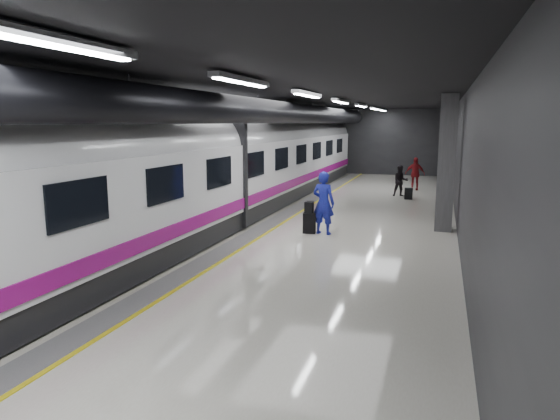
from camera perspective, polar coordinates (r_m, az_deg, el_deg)
The scene contains 9 objects.
ground at distance 16.31m, azimuth 1.88°, elevation -2.72°, with size 40.00×40.00×0.00m, color silver.
platform_hall at distance 16.91m, azimuth 1.91°, elevation 9.81°, with size 10.02×40.02×4.51m.
train at distance 17.16m, azimuth -8.59°, elevation 4.80°, with size 3.05×38.00×4.05m.
traveler_main at distance 16.16m, azimuth 5.00°, elevation 0.81°, with size 0.74×0.49×2.04m, color #1930C0.
suitcase_main at distance 16.33m, azimuth 3.38°, elevation -1.51°, with size 0.41×0.26×0.67m, color black.
shoulder_bag at distance 16.20m, azimuth 3.32°, elevation 0.26°, with size 0.27×0.15×0.36m, color black.
traveler_far_a at distance 25.14m, azimuth 13.61°, elevation 3.25°, with size 0.74×0.58×1.53m, color black.
traveler_far_b at distance 27.81m, azimuth 15.16°, elevation 4.03°, with size 1.02×0.43×1.75m, color maroon.
suitcase_far at distance 24.34m, azimuth 14.47°, elevation 1.83°, with size 0.37×0.24×0.54m, color black.
Camera 1 is at (4.38, -15.30, 3.58)m, focal length 32.00 mm.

